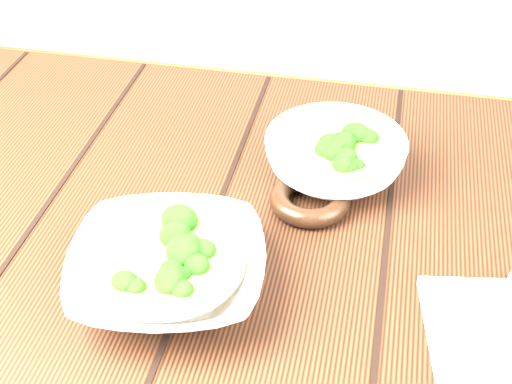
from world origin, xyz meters
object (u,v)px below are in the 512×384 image
object	(u,v)px
soup_bowl_back	(335,156)
trivet	(310,199)
soup_bowl_front	(167,269)
table	(221,326)

from	to	relation	value
soup_bowl_back	trivet	distance (m)	0.07
soup_bowl_front	soup_bowl_back	bearing A→B (deg)	57.97
table	trivet	world-z (taller)	trivet
table	trivet	xyz separation A→B (m)	(0.09, 0.10, 0.13)
soup_bowl_front	soup_bowl_back	distance (m)	0.27
soup_bowl_front	soup_bowl_back	xyz separation A→B (m)	(0.14, 0.23, 0.00)
trivet	soup_bowl_back	bearing A→B (deg)	73.63
soup_bowl_front	trivet	xyz separation A→B (m)	(0.12, 0.16, -0.02)
soup_bowl_front	table	bearing A→B (deg)	58.98
soup_bowl_back	trivet	xyz separation A→B (m)	(-0.02, -0.07, -0.02)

